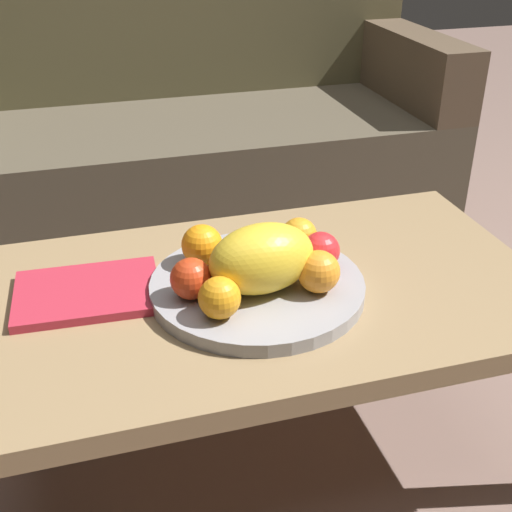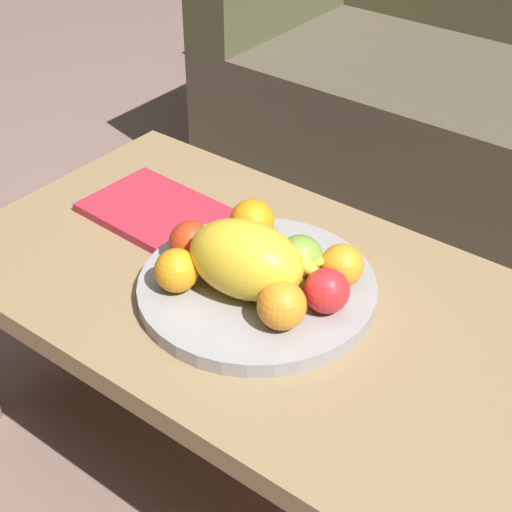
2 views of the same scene
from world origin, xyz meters
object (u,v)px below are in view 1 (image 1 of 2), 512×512
at_px(melon_large_front, 260,259).
at_px(apple_left, 321,251).
at_px(fruit_bowl, 256,287).
at_px(apple_right, 273,245).
at_px(orange_front, 319,272).
at_px(orange_left, 219,298).
at_px(apple_front, 191,279).
at_px(banana_bunch, 263,256).
at_px(magazine, 88,292).
at_px(couch, 177,140).
at_px(orange_right, 299,236).
at_px(coffee_table, 254,309).
at_px(orange_back, 202,245).

bearing_deg(melon_large_front, apple_left, 17.53).
bearing_deg(fruit_bowl, melon_large_front, -92.37).
bearing_deg(apple_right, melon_large_front, -121.78).
height_order(orange_front, orange_left, orange_front).
bearing_deg(apple_front, banana_bunch, 19.53).
distance_m(banana_bunch, magazine, 0.32).
xyz_separation_m(couch, orange_front, (0.04, -1.17, 0.16)).
bearing_deg(apple_front, orange_left, -64.95).
height_order(orange_front, magazine, orange_front).
distance_m(apple_front, apple_left, 0.24).
bearing_deg(orange_right, magazine, -178.76).
height_order(melon_large_front, banana_bunch, melon_large_front).
bearing_deg(banana_bunch, melon_large_front, -111.39).
xyz_separation_m(fruit_bowl, orange_right, (0.11, 0.08, 0.05)).
height_order(melon_large_front, orange_left, melon_large_front).
relative_size(orange_front, magazine, 0.29).
bearing_deg(coffee_table, orange_back, 138.33).
height_order(orange_front, apple_front, orange_front).
xyz_separation_m(orange_front, orange_right, (0.01, 0.14, -0.00)).
relative_size(couch, banana_bunch, 10.14).
xyz_separation_m(apple_right, banana_bunch, (-0.03, -0.02, -0.01)).
relative_size(couch, apple_left, 24.46).
bearing_deg(orange_right, banana_bunch, -149.66).
distance_m(apple_front, apple_right, 0.18).
xyz_separation_m(orange_left, apple_front, (-0.03, 0.07, 0.00)).
distance_m(melon_large_front, apple_right, 0.09).
relative_size(melon_large_front, banana_bunch, 1.11).
relative_size(fruit_bowl, orange_front, 5.15).
relative_size(coffee_table, orange_back, 14.07).
bearing_deg(banana_bunch, coffee_table, -147.14).
height_order(apple_left, banana_bunch, apple_left).
bearing_deg(orange_right, melon_large_front, -135.05).
height_order(apple_front, magazine, apple_front).
height_order(orange_right, magazine, orange_right).
distance_m(fruit_bowl, orange_left, 0.13).
height_order(apple_front, banana_bunch, apple_front).
bearing_deg(orange_right, coffee_table, -149.18).
bearing_deg(apple_left, orange_back, 159.30).
height_order(coffee_table, orange_back, orange_back).
bearing_deg(orange_front, orange_back, 139.20).
xyz_separation_m(orange_left, orange_back, (0.01, 0.18, 0.00)).
relative_size(coffee_table, fruit_bowl, 2.80).
relative_size(apple_right, magazine, 0.30).
xyz_separation_m(apple_front, magazine, (-0.17, 0.09, -0.05)).
distance_m(orange_back, apple_right, 0.13).
xyz_separation_m(melon_large_front, orange_right, (0.11, 0.11, -0.03)).
height_order(fruit_bowl, orange_left, orange_left).
xyz_separation_m(couch, apple_right, (-0.01, -1.06, 0.16)).
bearing_deg(couch, orange_back, -97.19).
xyz_separation_m(orange_left, magazine, (-0.20, 0.16, -0.05)).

